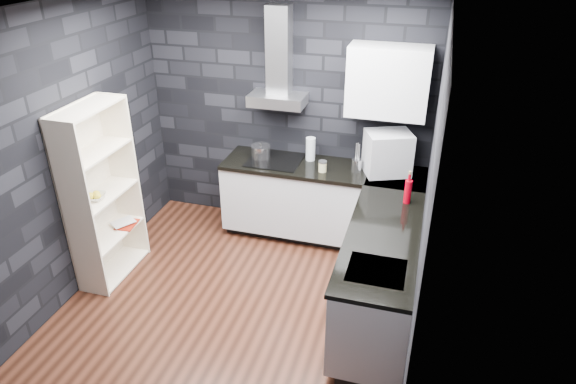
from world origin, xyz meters
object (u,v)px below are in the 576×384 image
at_px(storage_jar, 322,167).
at_px(appliance_garage, 388,153).
at_px(glass_vase, 311,149).
at_px(red_bottle, 408,192).
at_px(utensil_crock, 356,165).
at_px(pot, 261,152).
at_px(bookshelf, 102,195).
at_px(fruit_bowl, 95,197).

xyz_separation_m(storage_jar, appliance_garage, (0.65, 0.16, 0.17)).
xyz_separation_m(glass_vase, red_bottle, (1.11, -0.70, -0.01)).
bearing_deg(glass_vase, utensil_crock, -15.45).
relative_size(appliance_garage, red_bottle, 1.95).
height_order(pot, storage_jar, pot).
xyz_separation_m(bookshelf, fruit_bowl, (0.00, -0.11, 0.04)).
distance_m(glass_vase, storage_jar, 0.33).
xyz_separation_m(glass_vase, storage_jar, (0.20, -0.26, -0.08)).
xyz_separation_m(utensil_crock, fruit_bowl, (-2.28, -1.33, -0.03)).
bearing_deg(appliance_garage, pot, 157.54).
relative_size(pot, red_bottle, 0.92).
bearing_deg(glass_vase, red_bottle, -32.18).
bearing_deg(glass_vase, bookshelf, -141.87).
xyz_separation_m(appliance_garage, red_bottle, (0.26, -0.60, -0.11)).
distance_m(pot, glass_vase, 0.56).
height_order(glass_vase, fruit_bowl, glass_vase).
bearing_deg(storage_jar, bookshelf, -150.17).
height_order(utensil_crock, red_bottle, red_bottle).
distance_m(utensil_crock, fruit_bowl, 2.64).
xyz_separation_m(appliance_garage, fruit_bowl, (-2.59, -1.38, -0.19)).
height_order(pot, fruit_bowl, pot).
bearing_deg(glass_vase, fruit_bowl, -139.71).
distance_m(pot, fruit_bowl, 1.82).
xyz_separation_m(appliance_garage, bookshelf, (-2.59, -1.27, -0.22)).
relative_size(glass_vase, bookshelf, 0.14).
distance_m(storage_jar, appliance_garage, 0.69).
relative_size(storage_jar, bookshelf, 0.06).
bearing_deg(bookshelf, appliance_garage, 12.48).
height_order(glass_vase, utensil_crock, glass_vase).
bearing_deg(glass_vase, pot, -168.65).
bearing_deg(fruit_bowl, pot, 48.75).
bearing_deg(pot, appliance_garage, 0.49).
bearing_deg(bookshelf, glass_vase, 24.45).
height_order(pot, utensil_crock, pot).
distance_m(appliance_garage, bookshelf, 2.89).
bearing_deg(appliance_garage, storage_jar, 170.87).
relative_size(utensil_crock, bookshelf, 0.08).
xyz_separation_m(storage_jar, red_bottle, (0.91, -0.44, 0.06)).
distance_m(pot, utensil_crock, 1.08).
bearing_deg(bookshelf, fruit_bowl, -103.68).
distance_m(red_bottle, fruit_bowl, 2.96).
distance_m(bookshelf, fruit_bowl, 0.12).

